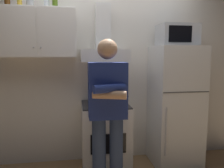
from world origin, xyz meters
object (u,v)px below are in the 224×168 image
at_px(upper_cabinet, 39,33).
at_px(refrigerator, 175,106).
at_px(range_hood, 104,46).
at_px(cooking_pot, 117,100).
at_px(person_standing, 108,113).
at_px(bottle_canister_steel, 30,0).
at_px(stove_oven, 105,136).
at_px(bottle_spice_jar, 20,3).
at_px(microwave, 177,35).

bearing_deg(upper_cabinet, refrigerator, -4.07).
height_order(range_hood, cooking_pot, range_hood).
bearing_deg(refrigerator, upper_cabinet, 175.93).
distance_m(person_standing, bottle_canister_steel, 1.68).
height_order(upper_cabinet, bottle_canister_steel, bottle_canister_steel).
bearing_deg(stove_oven, cooking_pot, -42.49).
distance_m(person_standing, bottle_spice_jar, 1.70).
distance_m(refrigerator, cooking_pot, 0.84).
distance_m(range_hood, bottle_spice_jar, 1.13).
xyz_separation_m(refrigerator, cooking_pot, (-0.82, -0.12, 0.13)).
bearing_deg(bottle_spice_jar, upper_cabinet, 2.95).
height_order(upper_cabinet, range_hood, range_hood).
xyz_separation_m(range_hood, person_standing, (-0.05, -0.73, -0.70)).
xyz_separation_m(microwave, bottle_spice_jar, (-1.96, 0.10, 0.37)).
height_order(refrigerator, bottle_canister_steel, bottle_canister_steel).
bearing_deg(range_hood, bottle_canister_steel, 178.85).
bearing_deg(person_standing, cooking_pot, 69.70).
bearing_deg(cooking_pot, bottle_canister_steel, 165.60).
relative_size(person_standing, bottle_canister_steel, 7.76).
bearing_deg(upper_cabinet, stove_oven, -8.90).
bearing_deg(person_standing, bottle_canister_steel, 138.47).
height_order(person_standing, bottle_canister_steel, bottle_canister_steel).
distance_m(upper_cabinet, person_standing, 1.35).
bearing_deg(range_hood, upper_cabinet, -179.91).
distance_m(upper_cabinet, bottle_canister_steel, 0.41).
height_order(stove_oven, range_hood, range_hood).
distance_m(stove_oven, cooking_pot, 0.53).
bearing_deg(stove_oven, person_standing, -94.72).
bearing_deg(range_hood, stove_oven, -90.00).
bearing_deg(range_hood, bottle_spice_jar, -179.31).
bearing_deg(microwave, range_hood, 173.54).
distance_m(cooking_pot, bottle_canister_steel, 1.61).
height_order(upper_cabinet, microwave, upper_cabinet).
bearing_deg(bottle_canister_steel, bottle_spice_jar, -165.09).
bearing_deg(person_standing, bottle_spice_jar, 143.14).
bearing_deg(stove_oven, refrigerator, 0.04).
distance_m(bottle_spice_jar, bottle_canister_steel, 0.13).
xyz_separation_m(refrigerator, bottle_canister_steel, (-1.85, 0.14, 1.35)).
xyz_separation_m(stove_oven, bottle_canister_steel, (-0.90, 0.14, 1.72)).
xyz_separation_m(stove_oven, microwave, (0.95, 0.02, 1.31)).
distance_m(range_hood, cooking_pot, 0.72).
distance_m(stove_oven, bottle_canister_steel, 1.94).
xyz_separation_m(range_hood, bottle_spice_jar, (-1.01, -0.01, 0.51)).
bearing_deg(cooking_pot, range_hood, 117.88).
bearing_deg(stove_oven, range_hood, 90.00).
distance_m(microwave, cooking_pot, 1.16).
xyz_separation_m(range_hood, cooking_pot, (0.13, -0.25, -0.67)).
distance_m(upper_cabinet, refrigerator, 2.00).
distance_m(stove_oven, range_hood, 1.17).
bearing_deg(bottle_spice_jar, range_hood, 0.69).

